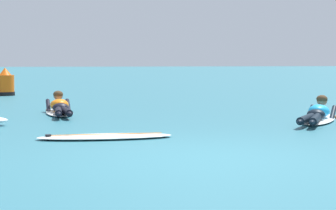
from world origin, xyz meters
The scene contains 5 objects.
ground_plane centered at (0.00, 10.00, 0.00)m, with size 120.00×120.00×0.00m, color #2D6B7A.
surfer_near centered at (2.98, 3.78, 0.14)m, with size 1.64×2.42×0.53m.
surfer_far centered at (-1.98, 6.02, 0.14)m, with size 0.77×2.51×0.55m.
drifting_surfboard centered at (-1.17, 1.94, 0.03)m, with size 2.09×0.67×0.16m.
channel_marker_buoy centered at (-3.97, 12.93, 0.35)m, with size 0.60×0.60×0.90m.
Camera 1 is at (-1.47, -7.47, 1.26)m, focal length 65.87 mm.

